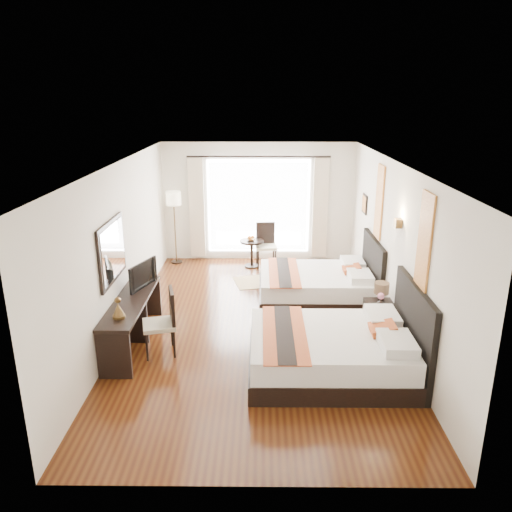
{
  "coord_description": "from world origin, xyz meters",
  "views": [
    {
      "loc": [
        0.05,
        -7.88,
        3.82
      ],
      "look_at": [
        -0.03,
        0.2,
        1.21
      ],
      "focal_mm": 35.0,
      "sensor_mm": 36.0,
      "label": 1
    }
  ],
  "objects_px": {
    "table_lamp": "(381,290)",
    "side_table": "(252,254)",
    "desk_chair": "(161,334)",
    "floor_lamp": "(174,203)",
    "console_desk": "(133,321)",
    "television": "(139,274)",
    "window_chair": "(266,253)",
    "nightstand": "(380,319)",
    "bed_near": "(336,350)",
    "vase": "(380,306)",
    "bed_far": "(320,285)",
    "fruit_bowl": "(251,240)"
  },
  "relations": [
    {
      "from": "console_desk",
      "to": "side_table",
      "type": "relative_size",
      "value": 3.45
    },
    {
      "from": "bed_far",
      "to": "desk_chair",
      "type": "relative_size",
      "value": 2.14
    },
    {
      "from": "nightstand",
      "to": "floor_lamp",
      "type": "distance_m",
      "value": 5.58
    },
    {
      "from": "table_lamp",
      "to": "floor_lamp",
      "type": "xyz_separation_m",
      "value": [
        -4.0,
        3.63,
        0.68
      ]
    },
    {
      "from": "desk_chair",
      "to": "side_table",
      "type": "height_order",
      "value": "desk_chair"
    },
    {
      "from": "bed_near",
      "to": "television",
      "type": "distance_m",
      "value": 3.47
    },
    {
      "from": "nightstand",
      "to": "floor_lamp",
      "type": "xyz_separation_m",
      "value": [
        -3.98,
        3.73,
        1.17
      ]
    },
    {
      "from": "desk_chair",
      "to": "floor_lamp",
      "type": "relative_size",
      "value": 0.6
    },
    {
      "from": "table_lamp",
      "to": "television",
      "type": "relative_size",
      "value": 0.51
    },
    {
      "from": "bed_far",
      "to": "vase",
      "type": "height_order",
      "value": "bed_far"
    },
    {
      "from": "bed_far",
      "to": "fruit_bowl",
      "type": "xyz_separation_m",
      "value": [
        -1.37,
        1.96,
        0.34
      ]
    },
    {
      "from": "table_lamp",
      "to": "side_table",
      "type": "bearing_deg",
      "value": 123.26
    },
    {
      "from": "vase",
      "to": "television",
      "type": "distance_m",
      "value": 4.0
    },
    {
      "from": "bed_near",
      "to": "console_desk",
      "type": "xyz_separation_m",
      "value": [
        -3.13,
        0.86,
        0.04
      ]
    },
    {
      "from": "television",
      "to": "desk_chair",
      "type": "height_order",
      "value": "television"
    },
    {
      "from": "nightstand",
      "to": "vase",
      "type": "distance_m",
      "value": 0.3
    },
    {
      "from": "bed_far",
      "to": "window_chair",
      "type": "bearing_deg",
      "value": 116.44
    },
    {
      "from": "television",
      "to": "floor_lamp",
      "type": "height_order",
      "value": "floor_lamp"
    },
    {
      "from": "desk_chair",
      "to": "floor_lamp",
      "type": "height_order",
      "value": "floor_lamp"
    },
    {
      "from": "nightstand",
      "to": "fruit_bowl",
      "type": "relative_size",
      "value": 2.99
    },
    {
      "from": "desk_chair",
      "to": "vase",
      "type": "bearing_deg",
      "value": 174.55
    },
    {
      "from": "console_desk",
      "to": "floor_lamp",
      "type": "relative_size",
      "value": 1.29
    },
    {
      "from": "bed_near",
      "to": "bed_far",
      "type": "relative_size",
      "value": 1.06
    },
    {
      "from": "bed_far",
      "to": "television",
      "type": "xyz_separation_m",
      "value": [
        -3.17,
        -1.24,
        0.65
      ]
    },
    {
      "from": "bed_near",
      "to": "table_lamp",
      "type": "xyz_separation_m",
      "value": [
        0.91,
        1.28,
        0.42
      ]
    },
    {
      "from": "side_table",
      "to": "television",
      "type": "bearing_deg",
      "value": -119.44
    },
    {
      "from": "console_desk",
      "to": "side_table",
      "type": "xyz_separation_m",
      "value": [
        1.84,
        3.77,
        -0.06
      ]
    },
    {
      "from": "bed_near",
      "to": "vase",
      "type": "distance_m",
      "value": 1.39
    },
    {
      "from": "desk_chair",
      "to": "window_chair",
      "type": "bearing_deg",
      "value": -125.95
    },
    {
      "from": "vase",
      "to": "floor_lamp",
      "type": "distance_m",
      "value": 5.57
    },
    {
      "from": "television",
      "to": "window_chair",
      "type": "height_order",
      "value": "television"
    },
    {
      "from": "table_lamp",
      "to": "window_chair",
      "type": "distance_m",
      "value": 3.93
    },
    {
      "from": "bed_near",
      "to": "fruit_bowl",
      "type": "bearing_deg",
      "value": 105.81
    },
    {
      "from": "bed_near",
      "to": "table_lamp",
      "type": "distance_m",
      "value": 1.63
    },
    {
      "from": "table_lamp",
      "to": "television",
      "type": "xyz_separation_m",
      "value": [
        -4.02,
        0.13,
        0.21
      ]
    },
    {
      "from": "console_desk",
      "to": "side_table",
      "type": "height_order",
      "value": "console_desk"
    },
    {
      "from": "bed_near",
      "to": "table_lamp",
      "type": "bearing_deg",
      "value": 54.61
    },
    {
      "from": "console_desk",
      "to": "television",
      "type": "xyz_separation_m",
      "value": [
        0.02,
        0.55,
        0.6
      ]
    },
    {
      "from": "bed_near",
      "to": "window_chair",
      "type": "height_order",
      "value": "bed_near"
    },
    {
      "from": "fruit_bowl",
      "to": "nightstand",
      "type": "bearing_deg",
      "value": -57.37
    },
    {
      "from": "nightstand",
      "to": "television",
      "type": "distance_m",
      "value": 4.07
    },
    {
      "from": "vase",
      "to": "desk_chair",
      "type": "xyz_separation_m",
      "value": [
        -3.47,
        -0.54,
        -0.25
      ]
    },
    {
      "from": "console_desk",
      "to": "desk_chair",
      "type": "distance_m",
      "value": 0.62
    },
    {
      "from": "side_table",
      "to": "window_chair",
      "type": "height_order",
      "value": "window_chair"
    },
    {
      "from": "table_lamp",
      "to": "floor_lamp",
      "type": "relative_size",
      "value": 0.23
    },
    {
      "from": "vase",
      "to": "desk_chair",
      "type": "height_order",
      "value": "desk_chair"
    },
    {
      "from": "television",
      "to": "floor_lamp",
      "type": "distance_m",
      "value": 3.53
    },
    {
      "from": "window_chair",
      "to": "nightstand",
      "type": "bearing_deg",
      "value": 22.68
    },
    {
      "from": "floor_lamp",
      "to": "fruit_bowl",
      "type": "distance_m",
      "value": 1.98
    },
    {
      "from": "nightstand",
      "to": "desk_chair",
      "type": "bearing_deg",
      "value": -169.58
    }
  ]
}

